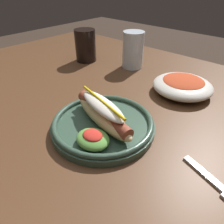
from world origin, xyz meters
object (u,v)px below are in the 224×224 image
object	(u,v)px
hot_dog_plate	(102,121)
soda_cup	(85,46)
water_cup	(133,50)
fork	(218,185)
side_bowl	(183,85)

from	to	relation	value
hot_dog_plate	soda_cup	world-z (taller)	soda_cup
hot_dog_plate	water_cup	distance (m)	0.38
fork	water_cup	bearing A→B (deg)	161.11
soda_cup	water_cup	xyz separation A→B (m)	(0.18, 0.07, 0.00)
hot_dog_plate	water_cup	bearing A→B (deg)	117.49
fork	soda_cup	distance (m)	0.65
side_bowl	hot_dog_plate	bearing A→B (deg)	-100.65
hot_dog_plate	side_bowl	distance (m)	0.28
soda_cup	side_bowl	xyz separation A→B (m)	(0.40, 0.01, -0.03)
water_cup	side_bowl	world-z (taller)	water_cup
fork	side_bowl	size ratio (longest dim) A/B	0.71
fork	water_cup	xyz separation A→B (m)	(-0.42, 0.32, 0.06)
soda_cup	side_bowl	distance (m)	0.41
side_bowl	soda_cup	bearing A→B (deg)	-178.85
soda_cup	water_cup	size ratio (longest dim) A/B	0.94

